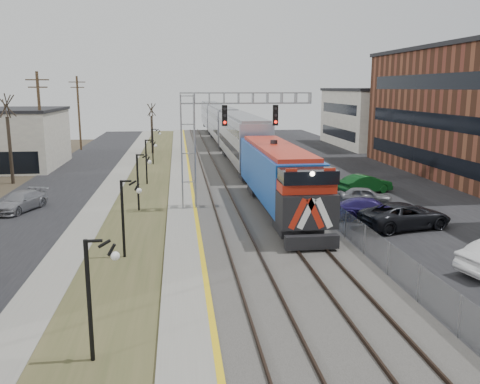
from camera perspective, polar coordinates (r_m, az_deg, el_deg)
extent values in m
cube|color=black|center=(44.06, -20.38, -0.13)|extent=(7.00, 120.00, 0.04)
cube|color=gray|center=(43.23, -14.58, 0.04)|extent=(2.00, 120.00, 0.08)
cube|color=#3F4424|center=(42.93, -10.61, 0.12)|extent=(4.00, 120.00, 0.06)
cube|color=gray|center=(42.82, -6.61, 0.34)|extent=(2.00, 120.00, 0.24)
cube|color=#595651|center=(43.13, 0.05, 0.47)|extent=(8.00, 120.00, 0.20)
cube|color=black|center=(46.15, 15.01, 0.71)|extent=(16.00, 120.00, 0.04)
cube|color=gold|center=(42.81, -5.43, 0.53)|extent=(0.24, 120.00, 0.01)
cube|color=#2D2119|center=(42.86, -3.60, 0.61)|extent=(0.08, 120.00, 0.15)
cube|color=#2D2119|center=(42.97, -1.61, 0.66)|extent=(0.08, 120.00, 0.15)
cube|color=#2D2119|center=(43.20, 1.04, 0.72)|extent=(0.08, 120.00, 0.15)
cube|color=#2D2119|center=(43.43, 3.00, 0.77)|extent=(0.08, 120.00, 0.15)
cube|color=#154BAD|center=(34.19, 4.40, 1.54)|extent=(3.00, 17.00, 4.25)
cube|color=black|center=(26.36, 8.05, -5.58)|extent=(2.80, 0.50, 0.70)
cube|color=#ABACB6|center=(53.99, 0.16, 5.85)|extent=(3.00, 22.00, 5.33)
cube|color=#ABACB6|center=(76.58, -1.97, 7.55)|extent=(3.00, 22.00, 5.33)
cube|color=#ABACB6|center=(99.27, -3.14, 8.47)|extent=(3.00, 22.00, 5.33)
cube|color=gray|center=(35.29, -5.84, 4.33)|extent=(1.00, 1.00, 8.00)
cube|color=gray|center=(35.32, 0.64, 10.50)|extent=(9.00, 0.80, 0.80)
cube|color=black|center=(34.74, -1.74, 8.58)|extent=(0.35, 0.25, 1.40)
cube|color=black|center=(35.24, 4.00, 8.60)|extent=(0.35, 0.25, 1.40)
cylinder|color=black|center=(16.57, -16.57, -11.77)|extent=(0.14, 0.14, 4.00)
cylinder|color=black|center=(25.97, -13.01, -3.05)|extent=(0.14, 0.14, 4.00)
cylinder|color=black|center=(35.70, -11.40, 0.99)|extent=(0.14, 0.14, 4.00)
cylinder|color=black|center=(45.55, -10.48, 3.30)|extent=(0.14, 0.14, 4.00)
cylinder|color=black|center=(57.43, -9.79, 5.01)|extent=(0.14, 0.14, 4.00)
cylinder|color=#4C3823|center=(53.79, -21.48, 7.16)|extent=(0.28, 0.28, 10.00)
cylinder|color=#4C3823|center=(73.30, -17.63, 8.40)|extent=(0.28, 0.28, 10.00)
cube|color=gray|center=(43.71, 5.52, 1.50)|extent=(0.04, 120.00, 1.60)
cube|color=beige|center=(78.59, 16.57, 7.91)|extent=(16.00, 18.00, 8.00)
cylinder|color=#382D23|center=(49.59, -24.39, 4.26)|extent=(0.30, 0.30, 5.95)
cylinder|color=#382D23|center=(67.35, -9.84, 6.35)|extent=(0.30, 0.30, 4.90)
imported|color=black|center=(32.50, 18.06, -2.60)|extent=(6.04, 3.71, 1.56)
imported|color=navy|center=(33.99, 14.35, -1.93)|extent=(5.06, 2.94, 1.38)
imported|color=slate|center=(38.23, 13.88, -0.48)|extent=(4.09, 2.40, 1.31)
imported|color=#0E4718|center=(42.43, 13.85, 0.84)|extent=(4.83, 2.93, 1.50)
imported|color=gray|center=(38.42, -23.46, -1.03)|extent=(3.34, 4.95, 1.33)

